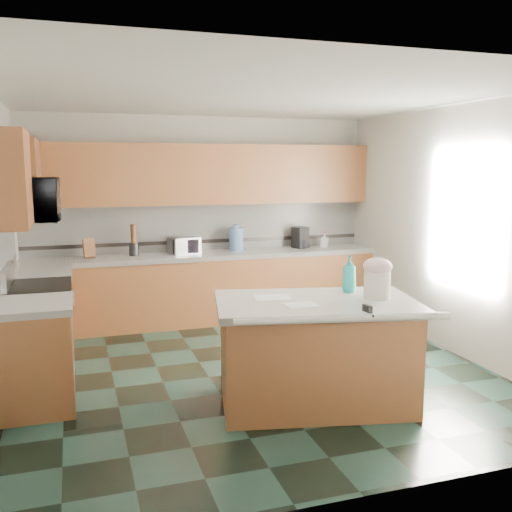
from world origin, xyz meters
name	(u,v)px	position (x,y,z in m)	size (l,w,h in m)	color
floor	(253,372)	(0.00, 0.00, 0.00)	(4.60, 4.60, 0.00)	black
ceiling	(252,95)	(0.00, 0.00, 2.70)	(4.60, 4.60, 0.00)	white
wall_back	(201,218)	(0.00, 2.32, 1.35)	(4.60, 0.04, 2.70)	silver
wall_front	(372,285)	(0.00, -2.32, 1.35)	(4.60, 0.04, 2.70)	silver
wall_right	(455,230)	(2.32, 0.00, 1.35)	(0.04, 4.60, 2.70)	silver
back_base_cab	(207,290)	(0.00, 2.00, 0.43)	(4.60, 0.60, 0.86)	#5F3019
back_countertop	(206,255)	(0.00, 2.00, 0.89)	(4.60, 0.64, 0.06)	white
back_upper_cab	(203,174)	(0.00, 2.13, 1.94)	(4.60, 0.33, 0.78)	#5F3019
back_backsplash	(201,227)	(0.00, 2.29, 1.24)	(4.60, 0.02, 0.63)	silver
back_accent_band	(202,241)	(0.00, 2.28, 1.04)	(4.60, 0.01, 0.05)	black
left_base_cab_rear	(44,315)	(-2.00, 1.29, 0.43)	(0.60, 0.82, 0.86)	#5F3019
left_counter_rear	(41,274)	(-2.00, 1.29, 0.89)	(0.64, 0.82, 0.06)	white
left_base_cab_front	(36,359)	(-2.00, -0.24, 0.43)	(0.60, 0.72, 0.86)	#5F3019
left_counter_front	(33,306)	(-2.00, -0.24, 0.89)	(0.64, 0.72, 0.06)	white
left_backsplash	(3,253)	(-2.29, 0.55, 1.24)	(0.02, 2.30, 0.63)	silver
left_accent_band	(5,273)	(-2.28, 0.55, 1.04)	(0.01, 2.30, 0.05)	black
left_upper_cab_rear	(23,176)	(-2.13, 1.42, 1.94)	(0.33, 1.09, 0.78)	#5F3019
left_upper_cab_front	(7,179)	(-2.13, -0.24, 1.94)	(0.33, 0.72, 0.78)	#5F3019
range_body	(40,334)	(-2.00, 0.50, 0.44)	(0.60, 0.76, 0.88)	#B7B7BC
range_oven_door	(72,335)	(-1.71, 0.50, 0.40)	(0.02, 0.68, 0.55)	black
range_cooktop	(37,287)	(-2.00, 0.50, 0.90)	(0.62, 0.78, 0.04)	black
range_handle	(73,297)	(-1.68, 0.50, 0.78)	(0.02, 0.02, 0.66)	#B7B7BC
range_backguard	(7,276)	(-2.26, 0.50, 1.02)	(0.06, 0.76, 0.18)	#B7B7BC
microwave	(32,200)	(-2.00, 0.50, 1.73)	(0.73, 0.50, 0.41)	#B7B7BC
island_base	(315,356)	(0.28, -0.90, 0.43)	(1.59, 0.91, 0.86)	#5F3019
island_top	(316,304)	(0.28, -0.90, 0.89)	(1.69, 1.01, 0.06)	white
island_bullnose	(343,319)	(0.28, -1.41, 0.89)	(0.06, 0.06, 1.69)	white
treat_jar	(377,284)	(0.81, -0.98, 1.04)	(0.23, 0.23, 0.24)	silver
treat_jar_lid	(378,266)	(0.81, -0.98, 1.20)	(0.25, 0.25, 0.15)	beige
treat_jar_knob	(378,260)	(0.81, -0.98, 1.25)	(0.03, 0.03, 0.08)	tan
treat_jar_knob_end_l	(374,261)	(0.77, -0.98, 1.25)	(0.04, 0.04, 0.04)	tan
treat_jar_knob_end_r	(382,260)	(0.85, -0.98, 1.25)	(0.04, 0.04, 0.04)	tan
soap_bottle_island	(349,274)	(0.70, -0.69, 1.08)	(0.13, 0.13, 0.33)	teal
paper_sheet_a	(301,305)	(0.10, -1.01, 0.92)	(0.26, 0.19, 0.00)	white
paper_sheet_b	(273,297)	(-0.03, -0.69, 0.92)	(0.31, 0.23, 0.00)	white
clamp_body	(367,311)	(0.50, -1.39, 0.93)	(0.03, 0.10, 0.09)	black
clamp_handle	(371,315)	(0.50, -1.45, 0.91)	(0.02, 0.02, 0.07)	black
knife_block	(89,249)	(-1.47, 2.05, 1.04)	(0.13, 0.11, 0.24)	#472814
utensil_crock	(134,249)	(-0.92, 2.08, 1.00)	(0.13, 0.13, 0.16)	black
utensil_bundle	(134,234)	(-0.92, 2.08, 1.20)	(0.08, 0.08, 0.24)	#472814
toaster_oven	(184,245)	(-0.28, 2.05, 1.03)	(0.37, 0.25, 0.22)	#B7B7BC
toaster_oven_door	(186,247)	(-0.28, 1.93, 1.03)	(0.33, 0.01, 0.18)	black
paper_towel	(238,240)	(0.46, 2.10, 1.06)	(0.13, 0.13, 0.29)	white
paper_towel_base	(238,250)	(0.46, 2.10, 0.93)	(0.19, 0.19, 0.01)	#B7B7BC
water_jug	(236,239)	(0.43, 2.06, 1.08)	(0.19, 0.19, 0.31)	#577DAC
water_jug_neck	(236,226)	(0.43, 2.06, 1.26)	(0.09, 0.09, 0.04)	#577DAC
coffee_maker	(300,237)	(1.36, 2.08, 1.07)	(0.17, 0.19, 0.29)	black
coffee_carafe	(301,244)	(1.36, 2.04, 0.98)	(0.12, 0.12, 0.12)	black
soap_bottle_back	(325,240)	(1.72, 2.05, 1.02)	(0.09, 0.09, 0.19)	white
soap_back_cap	(325,232)	(1.72, 2.05, 1.13)	(0.02, 0.02, 0.03)	red
window_light_proxy	(465,218)	(2.29, -0.20, 1.50)	(0.02, 1.40, 1.10)	white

